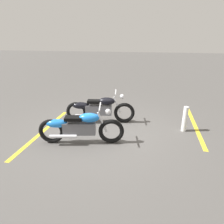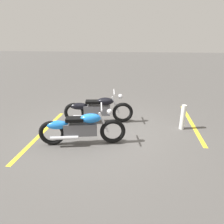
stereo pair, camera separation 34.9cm
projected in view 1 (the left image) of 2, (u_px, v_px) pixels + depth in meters
The scene contains 6 objects.
ground_plane at pixel (102, 132), 5.94m from camera, with size 60.00×60.00×0.00m, color #514F4C.
motorcycle_bright_foreground at pixel (79, 127), 5.17m from camera, with size 2.22×0.71×1.04m.
motorcycle_dark_foreground at pixel (98, 109), 6.46m from camera, with size 2.23×0.65×1.04m.
bollard_post at pixel (185, 119), 5.86m from camera, with size 0.14×0.14×0.76m, color white.
parking_stripe_near at pixel (43, 131), 5.96m from camera, with size 3.20×0.12×0.01m, color yellow.
parking_stripe_mid at pixel (195, 125), 6.39m from camera, with size 3.20×0.12×0.01m, color yellow.
Camera 1 is at (1.22, -5.20, 2.68)m, focal length 32.15 mm.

